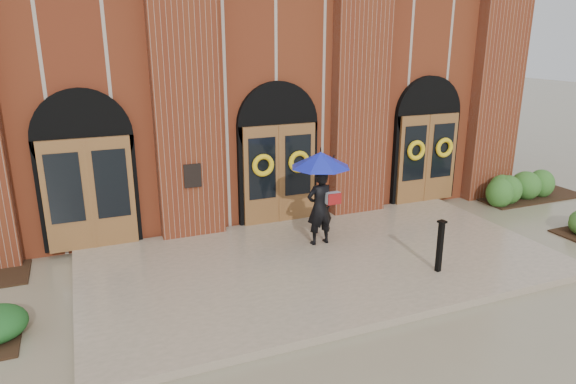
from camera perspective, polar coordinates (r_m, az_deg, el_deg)
ground at (r=11.08m, az=4.29°, el=-8.41°), size 90.00×90.00×0.00m
landing at (r=11.17m, az=3.95°, el=-7.76°), size 10.00×5.30×0.15m
church_building at (r=18.32m, az=-8.12°, el=12.94°), size 16.20×12.53×7.00m
man_with_umbrella at (r=11.43m, az=3.61°, el=1.31°), size 1.43×1.43×2.16m
metal_post at (r=10.78m, az=16.54°, el=-5.67°), size 0.17×0.17×1.09m
hedge_wall_right at (r=17.32m, az=25.22°, el=0.82°), size 3.13×1.25×0.80m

